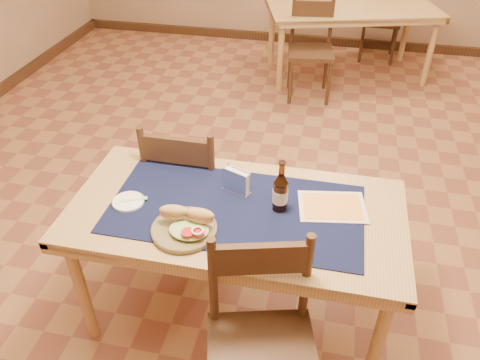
% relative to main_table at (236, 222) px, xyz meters
% --- Properties ---
extents(room, '(6.04, 7.04, 2.84)m').
position_rel_main_table_xyz_m(room, '(0.00, 0.80, 0.73)').
color(room, '#9B6A43').
rests_on(room, ground).
extents(main_table, '(1.60, 0.80, 0.75)m').
position_rel_main_table_xyz_m(main_table, '(0.00, 0.00, 0.00)').
color(main_table, tan).
rests_on(main_table, ground).
extents(placemat, '(1.20, 0.60, 0.01)m').
position_rel_main_table_xyz_m(placemat, '(0.00, 0.00, 0.09)').
color(placemat, black).
rests_on(placemat, main_table).
extents(baseboard, '(6.00, 7.00, 0.10)m').
position_rel_main_table_xyz_m(baseboard, '(0.00, 0.80, -0.62)').
color(baseboard, '#3E2416').
rests_on(baseboard, ground).
extents(back_table, '(1.88, 1.30, 0.75)m').
position_rel_main_table_xyz_m(back_table, '(0.48, 3.40, 0.00)').
color(back_table, tan).
rests_on(back_table, ground).
extents(chair_main_far, '(0.45, 0.45, 0.96)m').
position_rel_main_table_xyz_m(chair_main_far, '(-0.38, 0.45, -0.17)').
color(chair_main_far, '#3E2416').
rests_on(chair_main_far, ground).
extents(chair_main_near, '(0.55, 0.55, 0.97)m').
position_rel_main_table_xyz_m(chair_main_near, '(0.23, -0.54, -0.17)').
color(chair_main_near, '#3E2416').
rests_on(chair_main_near, ground).
extents(chair_back_near, '(0.49, 0.49, 0.94)m').
position_rel_main_table_xyz_m(chair_back_near, '(0.13, 2.83, -0.18)').
color(chair_back_near, '#3E2416').
rests_on(chair_back_near, ground).
extents(chair_back_far, '(0.44, 0.44, 0.90)m').
position_rel_main_table_xyz_m(chair_back_far, '(0.84, 3.92, -0.20)').
color(chair_back_far, '#3E2416').
rests_on(chair_back_far, ground).
extents(sandwich_plate, '(0.30, 0.30, 0.11)m').
position_rel_main_table_xyz_m(sandwich_plate, '(-0.18, -0.20, 0.12)').
color(sandwich_plate, brown).
rests_on(sandwich_plate, placemat).
extents(side_plate, '(0.15, 0.15, 0.01)m').
position_rel_main_table_xyz_m(side_plate, '(-0.52, -0.07, 0.10)').
color(side_plate, white).
rests_on(side_plate, placemat).
extents(fork, '(0.13, 0.07, 0.00)m').
position_rel_main_table_xyz_m(fork, '(-0.48, -0.05, 0.10)').
color(fork, '#8FEA80').
rests_on(fork, side_plate).
extents(beer_bottle, '(0.07, 0.07, 0.27)m').
position_rel_main_table_xyz_m(beer_bottle, '(0.20, 0.04, 0.19)').
color(beer_bottle, '#42200B').
rests_on(beer_bottle, placemat).
extents(napkin_holder, '(0.15, 0.10, 0.13)m').
position_rel_main_table_xyz_m(napkin_holder, '(-0.02, 0.13, 0.15)').
color(napkin_holder, silver).
rests_on(napkin_holder, placemat).
extents(menu_card, '(0.35, 0.28, 0.01)m').
position_rel_main_table_xyz_m(menu_card, '(0.45, 0.10, 0.09)').
color(menu_card, beige).
rests_on(menu_card, placemat).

